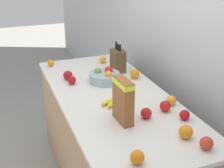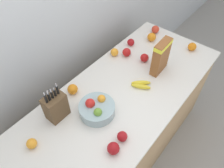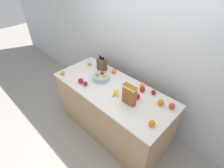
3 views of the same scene
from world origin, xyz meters
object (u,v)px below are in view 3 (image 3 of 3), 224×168
apple_leftmost (153,92)px  cereal_box (129,94)px  orange_front_right (62,73)px  orange_near_bowl (90,64)px  knife_block (102,65)px  apple_near_bananas (81,81)px  orange_mid_left (161,102)px  apple_front (85,84)px  banana_bunch (116,93)px  apple_by_knife_block (142,89)px  apple_rear (172,106)px  apple_middle (137,96)px  orange_front_left (152,123)px  fruit_bowl (101,77)px  orange_by_cereal (114,71)px  orange_back_center (142,85)px

apple_leftmost → cereal_box: bearing=-108.5°
orange_front_right → orange_near_bowl: 0.53m
knife_block → cereal_box: 0.95m
apple_near_bananas → orange_mid_left: size_ratio=0.95×
apple_front → apple_near_bananas: (-0.11, -0.01, 0.01)m
banana_bunch → apple_by_knife_block: apple_by_knife_block is taller
cereal_box → apple_leftmost: (0.13, 0.40, -0.13)m
apple_rear → orange_mid_left: 0.15m
apple_rear → orange_front_right: (-1.74, -0.58, -0.01)m
orange_mid_left → apple_middle: bearing=-159.2°
orange_near_bowl → orange_front_left: (1.62, -0.37, 0.01)m
knife_block → apple_front: knife_block is taller
banana_bunch → orange_front_left: size_ratio=2.19×
apple_by_knife_block → orange_front_left: same height
knife_block → apple_rear: size_ratio=3.85×
orange_front_right → orange_mid_left: orange_mid_left is taller
orange_front_left → orange_front_right: bearing=-175.1°
apple_front → fruit_bowl: bearing=78.6°
apple_by_knife_block → orange_mid_left: bearing=-9.1°
fruit_bowl → apple_leftmost: 0.87m
apple_leftmost → apple_middle: bearing=-115.4°
apple_front → orange_front_left: orange_front_left is taller
apple_near_bananas → orange_front_right: bearing=-169.5°
orange_front_left → banana_bunch: bearing=170.8°
knife_block → apple_middle: size_ratio=4.04×
orange_by_cereal → fruit_bowl: bearing=-94.4°
orange_front_left → fruit_bowl: bearing=169.0°
orange_back_center → orange_by_cereal: 0.58m
banana_bunch → apple_middle: size_ratio=2.30×
orange_front_right → apple_rear: bearing=18.4°
apple_front → orange_by_cereal: 0.57m
knife_block → apple_leftmost: (1.03, 0.08, -0.07)m
fruit_bowl → apple_rear: (1.17, 0.21, -0.01)m
orange_front_right → knife_block: bearing=57.2°
cereal_box → orange_front_right: cereal_box is taller
banana_bunch → fruit_bowl: bearing=166.2°
apple_front → orange_front_right: size_ratio=1.06×
apple_middle → apple_by_knife_block: apple_by_knife_block is taller
orange_by_cereal → orange_near_bowl: bearing=-165.4°
cereal_box → orange_front_left: (0.45, -0.11, -0.13)m
apple_leftmost → orange_back_center: (-0.23, 0.03, 0.00)m
orange_back_center → apple_leftmost: bearing=-7.1°
banana_bunch → apple_by_knife_block: bearing=54.0°
fruit_bowl → orange_by_cereal: fruit_bowl is taller
apple_rear → orange_by_cereal: size_ratio=0.96×
knife_block → apple_near_bananas: size_ratio=3.74×
orange_mid_left → orange_front_right: bearing=-161.5°
fruit_bowl → apple_middle: 0.71m
fruit_bowl → orange_front_right: bearing=-147.4°
fruit_bowl → banana_bunch: size_ratio=1.51×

